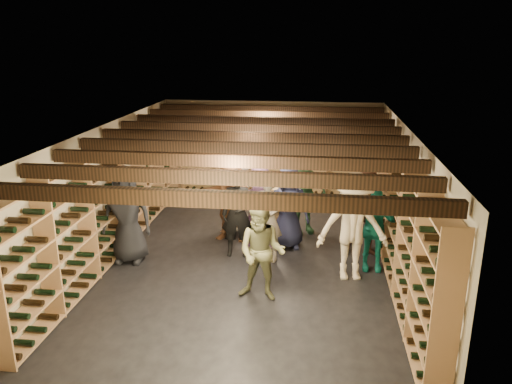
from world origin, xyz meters
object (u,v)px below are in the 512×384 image
at_px(person_10, 303,194).
at_px(crate_stack_right, 267,211).
at_px(crate_stack_left, 277,202).
at_px(person_11, 260,207).
at_px(person_4, 373,230).
at_px(person_8, 369,208).
at_px(person_1, 238,214).
at_px(person_7, 268,218).
at_px(person_9, 242,190).
at_px(crate_loose, 265,211).
at_px(person_2, 262,252).
at_px(person_0, 127,214).
at_px(person_6, 288,207).
at_px(person_5, 231,200).
at_px(person_3, 353,227).

bearing_deg(person_10, crate_stack_right, 124.71).
relative_size(crate_stack_left, person_11, 0.41).
bearing_deg(person_4, person_8, 93.98).
bearing_deg(person_1, person_7, -15.77).
height_order(person_8, person_9, person_8).
relative_size(crate_stack_left, person_4, 0.46).
relative_size(person_8, person_9, 1.08).
relative_size(crate_stack_right, crate_loose, 1.09).
height_order(crate_stack_right, person_9, person_9).
height_order(crate_loose, person_2, person_2).
distance_m(person_2, person_7, 1.44).
bearing_deg(person_0, person_8, 7.38).
height_order(crate_stack_left, person_6, person_6).
xyz_separation_m(person_6, person_11, (-0.54, -0.09, 0.00)).
bearing_deg(person_8, crate_loose, 133.98).
bearing_deg(crate_stack_left, person_6, -78.82).
xyz_separation_m(person_8, person_10, (-1.22, 1.04, -0.11)).
distance_m(person_6, person_9, 1.30).
distance_m(person_1, person_2, 1.68).
distance_m(person_4, person_8, 0.59).
height_order(person_2, person_6, person_6).
distance_m(person_5, person_6, 1.18).
distance_m(crate_stack_right, person_9, 0.94).
distance_m(person_0, person_8, 4.38).
xyz_separation_m(person_2, person_11, (-0.27, 1.98, 0.04)).
relative_size(person_7, person_8, 0.85).
bearing_deg(person_7, crate_stack_left, 109.63).
distance_m(person_0, person_3, 3.98).
bearing_deg(person_11, person_3, -28.84).
xyz_separation_m(person_1, person_4, (2.43, -0.29, -0.08)).
bearing_deg(person_11, crate_loose, 97.38).
relative_size(crate_loose, person_7, 0.31).
height_order(crate_loose, person_11, person_11).
bearing_deg(person_6, person_11, 178.73).
bearing_deg(person_6, person_0, -171.26).
bearing_deg(crate_loose, person_11, -86.94).
height_order(person_4, person_10, person_10).
bearing_deg(crate_stack_right, person_8, -37.54).
bearing_deg(person_1, crate_loose, 80.24).
bearing_deg(person_1, crate_stack_left, 72.64).
relative_size(person_4, person_9, 0.84).
bearing_deg(crate_stack_left, person_11, -96.25).
distance_m(person_3, person_4, 0.58).
xyz_separation_m(person_0, person_4, (4.36, 0.20, -0.16)).
xyz_separation_m(person_1, person_5, (-0.26, 0.77, 0.01)).
relative_size(crate_stack_left, person_0, 0.38).
xyz_separation_m(person_4, person_8, (-0.04, 0.55, 0.21)).
bearing_deg(crate_loose, person_1, -96.27).
height_order(crate_stack_left, person_5, person_5).
xyz_separation_m(person_2, person_7, (-0.05, 1.44, 0.03)).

